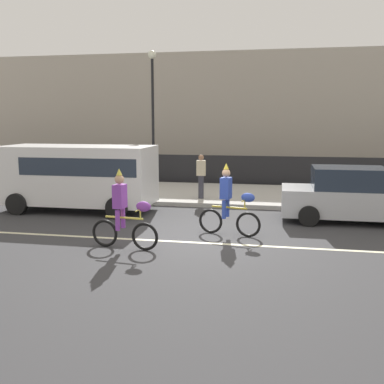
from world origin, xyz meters
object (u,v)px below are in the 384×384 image
object	(u,v)px
parked_van_white	(80,173)
parked_car_silver	(351,196)
parade_cyclist_purple	(125,214)
street_lamp_post	(153,98)
parade_cyclist_cobalt	(230,204)
pedestrian_onlooker	(201,175)

from	to	relation	value
parked_van_white	parked_car_silver	distance (m)	8.64
parade_cyclist_purple	street_lamp_post	size ratio (longest dim) A/B	0.33
parade_cyclist_purple	parked_van_white	distance (m)	5.01
parade_cyclist_cobalt	pedestrian_onlooker	world-z (taller)	parade_cyclist_cobalt
parked_van_white	pedestrian_onlooker	xyz separation A→B (m)	(3.69, 2.28, -0.27)
parade_cyclist_cobalt	parked_van_white	xyz separation A→B (m)	(-5.25, 2.30, 0.44)
parade_cyclist_cobalt	pedestrian_onlooker	distance (m)	4.84
street_lamp_post	pedestrian_onlooker	xyz separation A→B (m)	(2.77, -3.38, -2.97)
parked_car_silver	pedestrian_onlooker	bearing A→B (deg)	155.41
parade_cyclist_purple	parked_car_silver	world-z (taller)	parade_cyclist_purple
parked_car_silver	pedestrian_onlooker	size ratio (longest dim) A/B	2.53
pedestrian_onlooker	street_lamp_post	bearing A→B (deg)	129.33
street_lamp_post	parade_cyclist_cobalt	bearing A→B (deg)	-61.44
parade_cyclist_cobalt	pedestrian_onlooker	size ratio (longest dim) A/B	1.19
parade_cyclist_purple	street_lamp_post	world-z (taller)	street_lamp_post
parked_van_white	street_lamp_post	world-z (taller)	street_lamp_post
parked_van_white	parked_car_silver	xyz separation A→B (m)	(8.63, 0.02, -0.50)
street_lamp_post	parked_car_silver	bearing A→B (deg)	-36.19
street_lamp_post	parade_cyclist_purple	bearing A→B (deg)	-78.17
parade_cyclist_purple	parked_car_silver	xyz separation A→B (m)	(5.68, 4.04, -0.06)
parked_car_silver	street_lamp_post	distance (m)	10.07
parked_van_white	parked_car_silver	size ratio (longest dim) A/B	1.22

